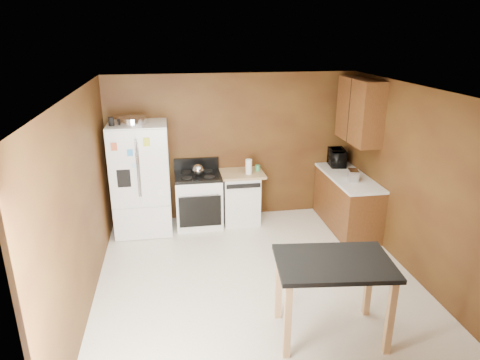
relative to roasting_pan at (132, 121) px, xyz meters
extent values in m
plane|color=white|center=(1.62, -1.83, -1.85)|extent=(4.50, 4.50, 0.00)
plane|color=white|center=(1.62, -1.83, 0.65)|extent=(4.50, 4.50, 0.00)
plane|color=#563B16|center=(1.62, 0.42, -0.60)|extent=(4.20, 0.00, 4.20)
plane|color=#563B16|center=(1.62, -4.08, -0.60)|extent=(4.20, 0.00, 4.20)
plane|color=#563B16|center=(-0.48, -1.83, -0.60)|extent=(0.00, 4.50, 4.50)
plane|color=#563B16|center=(3.72, -1.83, -0.60)|extent=(0.00, 4.50, 4.50)
cylinder|color=silver|center=(0.00, 0.00, 0.00)|extent=(0.43, 0.43, 0.11)
cylinder|color=black|center=(-0.29, -0.07, 0.01)|extent=(0.09, 0.09, 0.13)
sphere|color=silver|center=(0.98, 0.05, -0.86)|extent=(0.19, 0.19, 0.19)
cylinder|color=white|center=(1.82, 0.02, -0.84)|extent=(0.12, 0.12, 0.25)
cylinder|color=#3D9E5D|center=(2.00, 0.17, -0.92)|extent=(0.11, 0.11, 0.10)
cube|color=silver|center=(3.39, -0.58, -0.87)|extent=(0.20, 0.26, 0.17)
imported|color=black|center=(3.43, 0.24, -0.82)|extent=(0.39, 0.52, 0.27)
cube|color=white|center=(0.07, 0.04, -0.95)|extent=(0.90, 0.75, 1.80)
cube|color=white|center=(-0.16, -0.34, -0.67)|extent=(0.43, 0.02, 1.20)
cube|color=white|center=(0.29, -0.34, -0.67)|extent=(0.43, 0.02, 1.20)
cube|color=white|center=(0.07, -0.34, -1.57)|extent=(0.88, 0.02, 0.54)
cube|color=black|center=(-0.16, -0.35, -0.80)|extent=(0.20, 0.01, 0.28)
cylinder|color=silver|center=(0.05, -0.37, -0.65)|extent=(0.02, 0.02, 0.90)
cylinder|color=silver|center=(0.08, -0.37, -0.65)|extent=(0.02, 0.02, 0.90)
cube|color=#D65B32|center=(-0.25, -0.37, -0.30)|extent=(0.09, 0.00, 0.12)
cube|color=#3795EA|center=(-0.03, -0.37, -0.40)|extent=(0.08, 0.00, 0.10)
cube|color=yellow|center=(0.22, -0.37, -0.25)|extent=(0.10, 0.00, 0.13)
cube|color=white|center=(0.37, -0.37, -1.05)|extent=(0.09, 0.00, 0.10)
cube|color=#A1D5F1|center=(0.02, -0.37, -0.60)|extent=(0.07, 0.00, 0.07)
cube|color=white|center=(0.98, 0.09, -1.43)|extent=(0.76, 0.65, 0.85)
cube|color=black|center=(0.98, 0.09, -0.98)|extent=(0.76, 0.65, 0.05)
cube|color=black|center=(0.98, 0.38, -0.85)|extent=(0.76, 0.06, 0.20)
cube|color=black|center=(0.98, -0.24, -1.47)|extent=(0.68, 0.02, 0.52)
cylinder|color=silver|center=(0.98, -0.25, -1.18)|extent=(0.62, 0.02, 0.02)
cylinder|color=black|center=(0.80, 0.25, -0.95)|extent=(0.17, 0.17, 0.02)
cylinder|color=black|center=(1.16, 0.25, -0.95)|extent=(0.17, 0.17, 0.02)
cylinder|color=black|center=(0.80, -0.07, -0.95)|extent=(0.17, 0.17, 0.02)
cylinder|color=black|center=(1.16, -0.07, -0.95)|extent=(0.17, 0.17, 0.02)
cube|color=white|center=(1.70, 0.12, -1.43)|extent=(0.60, 0.60, 0.85)
cube|color=black|center=(1.70, -0.19, -1.09)|extent=(0.56, 0.02, 0.07)
cube|color=tan|center=(1.70, 0.12, -0.98)|extent=(0.78, 0.62, 0.04)
cube|color=brown|center=(3.42, -0.38, -1.42)|extent=(0.60, 1.55, 0.86)
cube|color=white|center=(3.42, -0.38, -0.97)|extent=(0.63, 1.58, 0.04)
cube|color=brown|center=(3.54, -0.28, 0.10)|extent=(0.35, 1.05, 1.00)
cube|color=black|center=(3.36, -0.28, 0.10)|extent=(0.01, 0.01, 1.00)
cube|color=black|center=(2.18, -2.94, -0.97)|extent=(1.28, 0.92, 0.05)
cube|color=tan|center=(1.69, -2.57, -1.43)|extent=(0.08, 0.08, 0.86)
cube|color=tan|center=(2.73, -2.68, -1.43)|extent=(0.08, 0.08, 0.86)
cube|color=tan|center=(1.62, -3.20, -1.43)|extent=(0.08, 0.08, 0.86)
cube|color=tan|center=(2.66, -3.32, -1.43)|extent=(0.08, 0.08, 0.86)
camera|label=1|loc=(0.58, -6.61, 1.31)|focal=32.00mm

